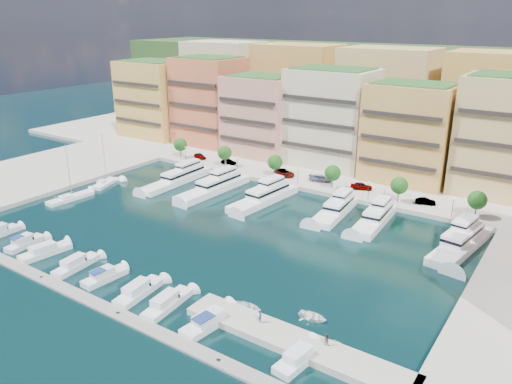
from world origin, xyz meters
TOP-DOWN VIEW (x-y plane):
  - ground at (0.00, 0.00)m, footprint 400.00×400.00m
  - north_quay at (0.00, 62.00)m, footprint 220.00×64.00m
  - west_quay at (-62.00, -8.00)m, footprint 34.00×76.00m
  - hillside at (0.00, 110.00)m, footprint 240.00×40.00m
  - south_pontoon at (-3.00, -30.00)m, footprint 72.00×2.20m
  - finger_pier at (30.00, -22.00)m, footprint 32.00×5.00m
  - apartment_0 at (-66.00, 49.99)m, footprint 22.00×16.50m
  - apartment_1 at (-44.00, 51.99)m, footprint 20.00×16.50m
  - apartment_2 at (-23.00, 49.99)m, footprint 20.00×15.50m
  - apartment_3 at (-2.00, 51.99)m, footprint 22.00×16.50m
  - apartment_4 at (20.00, 49.99)m, footprint 20.00×15.50m
  - apartment_5 at (42.00, 51.99)m, footprint 22.00×16.50m
  - backblock_0 at (-55.00, 74.00)m, footprint 26.00×18.00m
  - backblock_1 at (-25.00, 74.00)m, footprint 26.00×18.00m
  - backblock_2 at (5.00, 74.00)m, footprint 26.00×18.00m
  - backblock_3 at (35.00, 74.00)m, footprint 26.00×18.00m
  - tree_0 at (-40.00, 33.50)m, footprint 3.80×3.80m
  - tree_1 at (-24.00, 33.50)m, footprint 3.80×3.80m
  - tree_2 at (-8.00, 33.50)m, footprint 3.80×3.80m
  - tree_3 at (8.00, 33.50)m, footprint 3.80×3.80m
  - tree_4 at (24.00, 33.50)m, footprint 3.80×3.80m
  - tree_5 at (40.00, 33.50)m, footprint 3.80×3.80m
  - lamppost_0 at (-36.00, 31.20)m, footprint 0.30×0.30m
  - lamppost_1 at (-18.00, 31.20)m, footprint 0.30×0.30m
  - lamppost_2 at (0.00, 31.20)m, footprint 0.30×0.30m
  - lamppost_3 at (18.00, 31.20)m, footprint 0.30×0.30m
  - lamppost_4 at (36.00, 31.20)m, footprint 0.30×0.30m
  - yacht_1 at (-26.84, 18.46)m, footprint 4.70×22.95m
  - yacht_2 at (-15.37, 18.73)m, footprint 5.67×22.62m
  - yacht_3 at (-1.67, 19.57)m, footprint 6.34×20.90m
  - yacht_4 at (14.94, 21.25)m, footprint 5.96×17.18m
  - yacht_5 at (23.58, 21.33)m, footprint 5.40×17.00m
  - yacht_6 at (40.77, 19.61)m, footprint 7.39×20.94m
  - cruiser_1 at (-25.23, -24.60)m, footprint 3.32×7.62m
  - cruiser_2 at (-19.11, -24.60)m, footprint 3.91×9.16m
  - cruiser_3 at (-10.47, -24.59)m, footprint 3.19×8.72m
  - cruiser_4 at (-3.35, -24.60)m, footprint 3.10×7.60m
  - cruiser_5 at (4.46, -24.60)m, footprint 3.64×9.22m
  - cruiser_6 at (10.33, -24.60)m, footprint 3.45×9.38m
  - cruiser_7 at (18.28, -24.62)m, footprint 3.84×9.37m
  - cruiser_9 at (32.10, -24.58)m, footprint 3.47×7.83m
  - sailboat_2 at (-40.67, 6.59)m, footprint 5.23×8.80m
  - sailboat_1 at (-38.96, -4.87)m, footprint 3.50×11.01m
  - tender_1 at (21.12, -19.00)m, footprint 1.79×1.59m
  - tender_3 at (34.27, -18.98)m, footprint 1.96×1.84m
  - tender_2 at (29.17, -15.54)m, footprint 4.30×3.20m
  - tender_0 at (20.33, -18.75)m, footprint 4.79×3.71m
  - car_0 at (-34.53, 35.57)m, footprint 4.88×3.20m
  - car_1 at (-24.23, 35.47)m, footprint 4.35×1.92m
  - car_2 at (-6.40, 35.44)m, footprint 6.48×4.18m
  - car_3 at (3.37, 36.45)m, footprint 5.90×3.59m
  - car_4 at (14.14, 36.51)m, footprint 5.43×3.73m
  - car_5 at (29.51, 35.17)m, footprint 4.51×2.74m
  - person_0 at (24.31, -21.35)m, footprint 0.77×0.78m
  - person_1 at (33.89, -20.77)m, footprint 0.87×0.74m

SIDE VIEW (x-z plane):
  - ground at x=0.00m, z-range 0.00..0.00m
  - north_quay at x=0.00m, z-range -1.00..1.00m
  - west_quay at x=-62.00m, z-range -1.00..1.00m
  - hillside at x=0.00m, z-range -29.00..29.00m
  - south_pontoon at x=-3.00m, z-range -0.17..0.17m
  - finger_pier at x=30.00m, z-range -1.00..1.00m
  - sailboat_1 at x=-38.96m, z-range -6.30..6.90m
  - sailboat_2 at x=-40.67m, z-range -6.28..6.92m
  - tender_3 at x=34.27m, z-range 0.00..0.83m
  - tender_2 at x=29.17m, z-range 0.00..0.86m
  - tender_1 at x=21.12m, z-range 0.00..0.87m
  - tender_0 at x=20.33m, z-range 0.00..0.91m
  - cruiser_6 at x=10.33m, z-range -0.73..1.82m
  - cruiser_5 at x=4.46m, z-range -0.73..1.82m
  - cruiser_2 at x=-19.11m, z-range -0.73..1.82m
  - cruiser_3 at x=-10.47m, z-range -0.73..1.82m
  - cruiser_9 at x=32.10m, z-range -0.73..1.82m
  - cruiser_7 at x=18.28m, z-range -0.76..1.90m
  - cruiser_4 at x=-3.35m, z-range -0.76..1.90m
  - cruiser_1 at x=-25.23m, z-range -0.76..1.90m
  - yacht_1 at x=-26.84m, z-range -2.56..4.74m
  - yacht_4 at x=14.94m, z-range -2.56..4.74m
  - yacht_2 at x=-15.37m, z-range -2.44..4.86m
  - yacht_3 at x=-1.67m, z-range -2.44..4.86m
  - yacht_6 at x=40.77m, z-range -2.44..4.86m
  - yacht_5 at x=23.58m, z-range -2.44..4.86m
  - car_1 at x=-24.23m, z-range 1.00..2.39m
  - car_5 at x=29.51m, z-range 1.00..2.40m
  - car_0 at x=-34.53m, z-range 1.00..2.54m
  - person_1 at x=33.89m, z-range 1.00..2.57m
  - car_3 at x=3.37m, z-range 1.00..2.60m
  - car_2 at x=-6.40m, z-range 1.00..2.66m
  - car_4 at x=14.14m, z-range 1.00..2.72m
  - person_0 at x=24.31m, z-range 1.00..2.82m
  - lamppost_0 at x=-36.00m, z-range 1.73..5.93m
  - lamppost_1 at x=-18.00m, z-range 1.73..5.93m
  - lamppost_2 at x=0.00m, z-range 1.73..5.93m
  - lamppost_3 at x=18.00m, z-range 1.73..5.93m
  - lamppost_4 at x=36.00m, z-range 1.73..5.93m
  - tree_0 at x=-40.00m, z-range 1.92..7.57m
  - tree_1 at x=-24.00m, z-range 1.92..7.57m
  - tree_2 at x=-8.00m, z-range 1.92..7.57m
  - tree_3 at x=8.00m, z-range 1.92..7.57m
  - tree_4 at x=24.00m, z-range 1.92..7.57m
  - tree_5 at x=40.00m, z-range 1.92..7.57m
  - apartment_2 at x=-23.00m, z-range 0.91..23.71m
  - apartment_4 at x=20.00m, z-range 0.91..24.71m
  - apartment_0 at x=-66.00m, z-range 0.91..25.71m
  - apartment_3 at x=-2.00m, z-range 0.91..26.71m
  - apartment_5 at x=42.00m, z-range 0.91..27.71m
  - apartment_1 at x=-44.00m, z-range 0.91..27.71m
  - backblock_0 at x=-55.00m, z-range 1.00..31.00m
  - backblock_1 at x=-25.00m, z-range 1.00..31.00m
  - backblock_2 at x=5.00m, z-range 1.00..31.00m
  - backblock_3 at x=35.00m, z-range 1.00..31.00m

